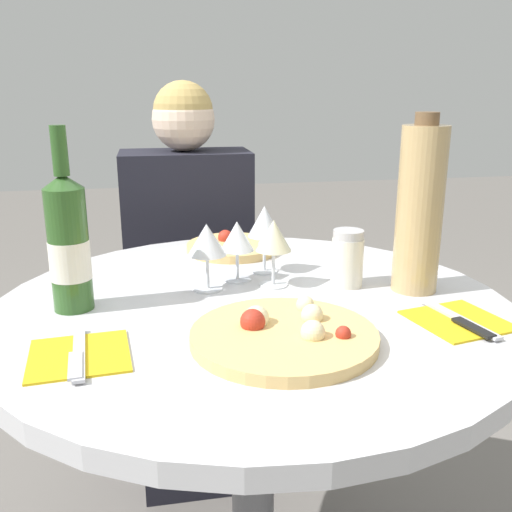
{
  "coord_description": "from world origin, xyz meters",
  "views": [
    {
      "loc": [
        -0.18,
        -1.01,
        1.17
      ],
      "look_at": [
        0.0,
        -0.03,
        0.87
      ],
      "focal_mm": 40.0,
      "sensor_mm": 36.0,
      "label": 1
    }
  ],
  "objects_px": {
    "chair_behind_diner": "(189,311)",
    "seated_diner": "(192,302)",
    "dining_table": "(253,362)",
    "pizza_large": "(284,334)",
    "tall_carafe": "(420,209)",
    "wine_bottle": "(69,244)"
  },
  "relations": [
    {
      "from": "wine_bottle",
      "to": "tall_carafe",
      "type": "relative_size",
      "value": 0.95
    },
    {
      "from": "dining_table",
      "to": "wine_bottle",
      "type": "bearing_deg",
      "value": 175.01
    },
    {
      "from": "seated_diner",
      "to": "pizza_large",
      "type": "xyz_separation_m",
      "value": [
        0.09,
        -0.84,
        0.25
      ]
    },
    {
      "from": "tall_carafe",
      "to": "wine_bottle",
      "type": "bearing_deg",
      "value": 178.49
    },
    {
      "from": "chair_behind_diner",
      "to": "tall_carafe",
      "type": "relative_size",
      "value": 2.53
    },
    {
      "from": "dining_table",
      "to": "pizza_large",
      "type": "distance_m",
      "value": 0.23
    },
    {
      "from": "dining_table",
      "to": "wine_bottle",
      "type": "xyz_separation_m",
      "value": [
        -0.33,
        0.03,
        0.25
      ]
    },
    {
      "from": "dining_table",
      "to": "pizza_large",
      "type": "bearing_deg",
      "value": -84.12
    },
    {
      "from": "wine_bottle",
      "to": "tall_carafe",
      "type": "height_order",
      "value": "tall_carafe"
    },
    {
      "from": "dining_table",
      "to": "chair_behind_diner",
      "type": "distance_m",
      "value": 0.82
    },
    {
      "from": "tall_carafe",
      "to": "dining_table",
      "type": "bearing_deg",
      "value": -178.05
    },
    {
      "from": "wine_bottle",
      "to": "tall_carafe",
      "type": "distance_m",
      "value": 0.67
    },
    {
      "from": "pizza_large",
      "to": "chair_behind_diner",
      "type": "bearing_deg",
      "value": 95.53
    },
    {
      "from": "wine_bottle",
      "to": "seated_diner",
      "type": "bearing_deg",
      "value": 67.59
    },
    {
      "from": "dining_table",
      "to": "wine_bottle",
      "type": "height_order",
      "value": "wine_bottle"
    },
    {
      "from": "dining_table",
      "to": "seated_diner",
      "type": "bearing_deg",
      "value": 96.62
    },
    {
      "from": "chair_behind_diner",
      "to": "seated_diner",
      "type": "bearing_deg",
      "value": 90.0
    },
    {
      "from": "tall_carafe",
      "to": "seated_diner",
      "type": "bearing_deg",
      "value": 122.69
    },
    {
      "from": "chair_behind_diner",
      "to": "seated_diner",
      "type": "xyz_separation_m",
      "value": [
        -0.0,
        -0.14,
        0.09
      ]
    },
    {
      "from": "chair_behind_diner",
      "to": "tall_carafe",
      "type": "height_order",
      "value": "tall_carafe"
    },
    {
      "from": "chair_behind_diner",
      "to": "tall_carafe",
      "type": "bearing_deg",
      "value": 117.73
    },
    {
      "from": "dining_table",
      "to": "wine_bottle",
      "type": "relative_size",
      "value": 2.97
    }
  ]
}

